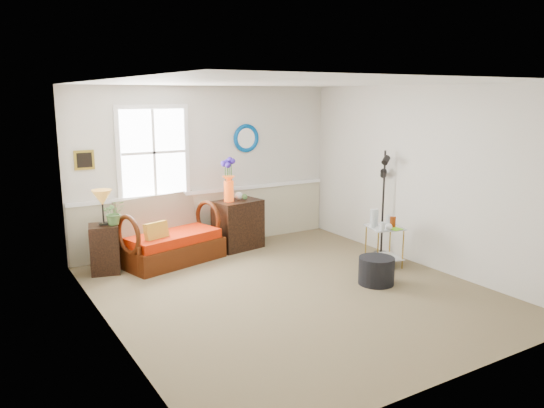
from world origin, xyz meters
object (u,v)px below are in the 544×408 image
cabinet (238,224)px  floor_lamp (383,203)px  side_table (384,246)px  lamp_stand (104,249)px  ottoman (376,271)px  loveseat (170,230)px

cabinet → floor_lamp: size_ratio=0.49×
side_table → lamp_stand: bearing=152.9°
cabinet → lamp_stand: bearing=172.9°
cabinet → ottoman: bearing=-82.0°
cabinet → side_table: cabinet is taller
cabinet → ottoman: 2.56m
loveseat → side_table: (2.58, -1.82, -0.19)m
loveseat → lamp_stand: (-0.97, -0.00, -0.14)m
lamp_stand → floor_lamp: 4.19m
loveseat → side_table: size_ratio=2.49×
lamp_stand → loveseat: bearing=0.1°
ottoman → lamp_stand: bearing=141.7°
cabinet → ottoman: (0.78, -2.43, -0.22)m
floor_lamp → ottoman: floor_lamp is taller
ottoman → cabinet: bearing=107.8°
cabinet → floor_lamp: (1.77, -1.46, 0.42)m
loveseat → ottoman: (1.97, -2.33, -0.30)m
side_table → floor_lamp: bearing=50.6°
cabinet → ottoman: cabinet is taller
ottoman → floor_lamp: bearing=44.6°
lamp_stand → ottoman: size_ratio=1.47×
side_table → ottoman: bearing=-139.9°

